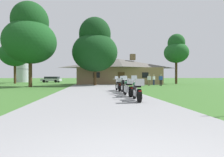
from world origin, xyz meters
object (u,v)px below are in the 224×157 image
object	(u,v)px
tree_right_of_lodge	(176,50)
parked_silver_suv_far_left	(52,79)
tree_left_near	(30,36)
tree_left_far	(15,51)
metal_silo_distant	(23,67)
bystander_blue_shirt_near_lodge	(161,79)
motorcycle_white_farthest_in_row	(118,84)
motorcycle_green_nearest_to_camera	(137,90)
bystander_white_shirt_beside_signpost	(154,79)
tree_by_lodge_front	(95,47)
motorcycle_green_second_in_row	(129,87)
bystander_white_shirt_by_tree	(149,79)
motorcycle_green_third_in_row	(123,86)

from	to	relation	value
tree_right_of_lodge	parked_silver_suv_far_left	xyz separation A→B (m)	(-25.53, 12.04, -5.66)
tree_left_near	tree_left_far	distance (m)	14.79
tree_right_of_lodge	parked_silver_suv_far_left	distance (m)	28.78
tree_left_far	metal_silo_distant	size ratio (longest dim) A/B	1.35
bystander_blue_shirt_near_lodge	motorcycle_white_farthest_in_row	bearing A→B (deg)	-109.34
motorcycle_green_nearest_to_camera	bystander_white_shirt_beside_signpost	world-z (taller)	bystander_white_shirt_beside_signpost
tree_by_lodge_front	tree_left_far	size ratio (longest dim) A/B	1.01
bystander_white_shirt_beside_signpost	parked_silver_suv_far_left	xyz separation A→B (m)	(-19.43, 16.91, -0.17)
motorcycle_green_second_in_row	bystander_white_shirt_by_tree	size ratio (longest dim) A/B	1.24
bystander_blue_shirt_near_lodge	metal_silo_distant	world-z (taller)	metal_silo_distant
bystander_white_shirt_beside_signpost	tree_left_near	world-z (taller)	tree_left_near
motorcycle_green_nearest_to_camera	motorcycle_green_second_in_row	size ratio (longest dim) A/B	1.00
metal_silo_distant	parked_silver_suv_far_left	world-z (taller)	metal_silo_distant
metal_silo_distant	tree_left_far	bearing A→B (deg)	-77.56
motorcycle_green_nearest_to_camera	tree_right_of_lodge	distance (m)	28.09
tree_left_near	parked_silver_suv_far_left	size ratio (longest dim) A/B	2.23
motorcycle_green_second_in_row	tree_left_far	size ratio (longest dim) A/B	0.21
motorcycle_green_second_in_row	tree_right_of_lodge	xyz separation A→B (m)	(13.60, 21.62, 5.82)
bystander_blue_shirt_near_lodge	bystander_white_shirt_beside_signpost	xyz separation A→B (m)	(-0.24, 2.33, 0.00)
motorcycle_green_second_in_row	motorcycle_green_third_in_row	world-z (taller)	same
motorcycle_green_second_in_row	metal_silo_distant	bearing A→B (deg)	114.83
motorcycle_white_farthest_in_row	bystander_white_shirt_beside_signpost	bearing A→B (deg)	56.40
tree_by_lodge_front	parked_silver_suv_far_left	distance (m)	21.08
tree_right_of_lodge	tree_left_far	xyz separation A→B (m)	(-30.79, 4.33, -0.06)
tree_right_of_lodge	tree_left_near	distance (m)	25.26
motorcycle_green_nearest_to_camera	tree_left_near	size ratio (longest dim) A/B	0.19
bystander_white_shirt_by_tree	parked_silver_suv_far_left	distance (m)	26.23
motorcycle_white_farthest_in_row	parked_silver_suv_far_left	world-z (taller)	parked_silver_suv_far_left
bystander_blue_shirt_near_lodge	tree_left_far	size ratio (longest dim) A/B	0.17
tree_left_near	tree_left_far	world-z (taller)	tree_left_near
motorcycle_white_farthest_in_row	bystander_white_shirt_by_tree	distance (m)	11.71
bystander_blue_shirt_near_lodge	bystander_white_shirt_by_tree	bearing A→B (deg)	-164.99
bystander_blue_shirt_near_lodge	bystander_white_shirt_beside_signpost	distance (m)	2.34
motorcycle_white_farthest_in_row	tree_left_far	size ratio (longest dim) A/B	0.21
motorcycle_green_nearest_to_camera	parked_silver_suv_far_left	bearing A→B (deg)	112.46
tree_left_far	tree_by_lodge_front	bearing A→B (deg)	-33.44
motorcycle_white_farthest_in_row	tree_left_far	distance (m)	28.08
bystander_white_shirt_beside_signpost	metal_silo_distant	size ratio (longest dim) A/B	0.23
bystander_white_shirt_beside_signpost	bystander_white_shirt_by_tree	xyz separation A→B (m)	(-1.48, -2.22, 0.00)
motorcycle_green_nearest_to_camera	motorcycle_green_second_in_row	xyz separation A→B (m)	(0.03, 2.25, -0.01)
motorcycle_green_nearest_to_camera	metal_silo_distant	xyz separation A→B (m)	(-19.50, 38.84, 3.09)
tree_by_lodge_front	motorcycle_green_nearest_to_camera	bearing A→B (deg)	-84.27
bystander_white_shirt_by_tree	metal_silo_distant	bearing A→B (deg)	-26.50
motorcycle_white_farthest_in_row	bystander_blue_shirt_near_lodge	world-z (taller)	bystander_blue_shirt_near_lodge
motorcycle_green_third_in_row	motorcycle_white_farthest_in_row	xyz separation A→B (m)	(-0.08, 2.12, 0.00)
motorcycle_green_third_in_row	bystander_white_shirt_by_tree	distance (m)	13.53
tree_left_near	motorcycle_green_second_in_row	bearing A→B (deg)	-52.00
tree_left_near	tree_by_lodge_front	xyz separation A→B (m)	(8.28, 2.86, -0.83)
motorcycle_green_third_in_row	bystander_blue_shirt_near_lodge	xyz separation A→B (m)	(7.66, 12.04, 0.33)
motorcycle_green_third_in_row	tree_left_near	xyz separation A→B (m)	(-10.20, 10.57, 5.93)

